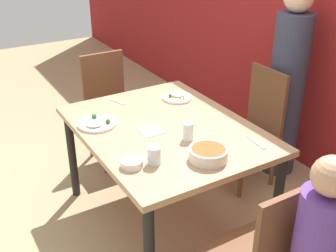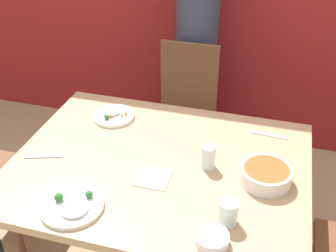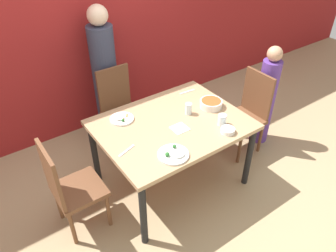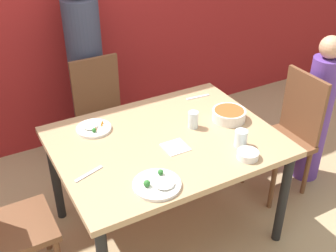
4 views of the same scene
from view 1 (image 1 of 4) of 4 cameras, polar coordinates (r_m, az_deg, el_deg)
ground_plane at (r=3.14m, az=-0.32°, el=-12.29°), size 10.00×10.00×0.00m
wall_back at (r=3.45m, az=21.47°, el=14.59°), size 10.00×0.06×2.70m
dining_table at (r=2.76m, az=-0.35°, el=-1.51°), size 1.34×1.04×0.74m
chair_adult_spot at (r=3.37m, az=11.58°, el=0.11°), size 0.40×0.40×0.94m
chair_empty_left at (r=3.67m, az=-7.90°, el=2.71°), size 0.40×0.40×0.94m
person_adult at (r=3.48m, az=15.75°, el=4.86°), size 0.28×0.28×1.55m
bowl_curry at (r=2.36m, az=5.41°, el=-3.79°), size 0.22×0.22×0.07m
plate_rice_adult at (r=3.14m, az=1.27°, el=3.94°), size 0.22×0.22×0.05m
plate_rice_child at (r=2.78m, az=-9.63°, el=0.37°), size 0.26×0.26×0.05m
bowl_rice_small at (r=2.31m, az=-4.93°, el=-4.97°), size 0.12×0.12×0.04m
glass_water_tall at (r=2.31m, az=-1.91°, el=-3.99°), size 0.08×0.08×0.10m
glass_water_short at (r=2.55m, az=2.74°, el=-0.71°), size 0.06×0.06×0.11m
napkin_folded at (r=2.67m, az=-2.35°, el=-0.64°), size 0.14×0.14×0.01m
fork_steel at (r=3.11m, az=-7.00°, el=3.33°), size 0.18×0.08×0.01m
spoon_steel at (r=2.59m, az=11.78°, el=-2.15°), size 0.18×0.03×0.01m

